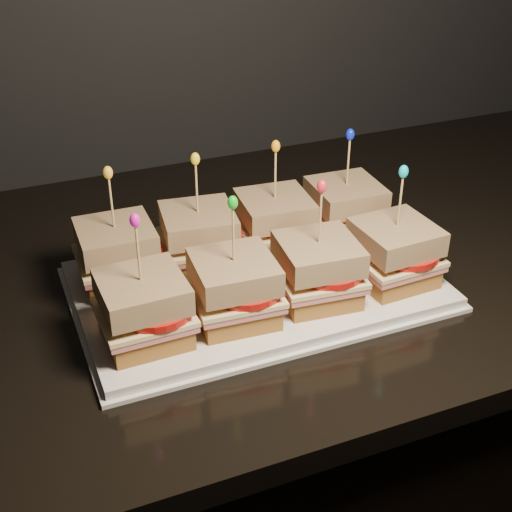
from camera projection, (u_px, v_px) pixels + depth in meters
name	position (u px, v px, depth m)	size (l,w,h in m)	color
cabinet	(264.00, 485.00, 1.29)	(2.49, 0.71, 0.91)	black
granite_slab	(266.00, 263.00, 1.05)	(2.53, 0.75, 0.03)	black
platter	(256.00, 286.00, 0.95)	(0.46, 0.29, 0.02)	silver
platter_rim	(256.00, 289.00, 0.95)	(0.48, 0.30, 0.01)	silver
sandwich_0_bread_bot	(120.00, 272.00, 0.94)	(0.09, 0.09, 0.03)	brown
sandwich_0_ham	(118.00, 261.00, 0.93)	(0.10, 0.10, 0.01)	#C35E60
sandwich_0_cheese	(118.00, 257.00, 0.92)	(0.10, 0.10, 0.01)	beige
sandwich_0_tomato	(127.00, 252.00, 0.92)	(0.09, 0.09, 0.01)	#B0150F
sandwich_0_bread_top	(116.00, 238.00, 0.91)	(0.09, 0.09, 0.03)	#502B0C
sandwich_0_pick	(112.00, 206.00, 0.89)	(0.00, 0.00, 0.09)	tan
sandwich_0_frill	(108.00, 173.00, 0.86)	(0.01, 0.01, 0.02)	yellow
sandwich_1_bread_bot	(200.00, 256.00, 0.97)	(0.09, 0.09, 0.03)	brown
sandwich_1_ham	(199.00, 245.00, 0.96)	(0.10, 0.10, 0.01)	#C35E60
sandwich_1_cheese	(199.00, 241.00, 0.96)	(0.10, 0.10, 0.01)	beige
sandwich_1_tomato	(209.00, 236.00, 0.96)	(0.09, 0.09, 0.01)	#B0150F
sandwich_1_bread_top	(198.00, 222.00, 0.95)	(0.09, 0.09, 0.03)	#502B0C
sandwich_1_pick	(197.00, 191.00, 0.92)	(0.00, 0.00, 0.09)	tan
sandwich_1_frill	(195.00, 159.00, 0.90)	(0.01, 0.01, 0.02)	yellow
sandwich_2_bread_bot	(274.00, 241.00, 1.01)	(0.09, 0.09, 0.03)	brown
sandwich_2_ham	(274.00, 230.00, 1.00)	(0.10, 0.10, 0.01)	#C35E60
sandwich_2_cheese	(275.00, 226.00, 1.00)	(0.10, 0.10, 0.01)	beige
sandwich_2_tomato	(284.00, 221.00, 0.99)	(0.09, 0.09, 0.01)	#B0150F
sandwich_2_bread_top	(275.00, 208.00, 0.98)	(0.09, 0.09, 0.03)	#502B0C
sandwich_2_pick	(275.00, 177.00, 0.96)	(0.00, 0.00, 0.09)	tan
sandwich_2_frill	(276.00, 146.00, 0.94)	(0.01, 0.01, 0.02)	orange
sandwich_3_bread_bot	(344.00, 227.00, 1.05)	(0.09, 0.09, 0.03)	brown
sandwich_3_ham	(344.00, 216.00, 1.04)	(0.10, 0.10, 0.01)	#C35E60
sandwich_3_cheese	(345.00, 212.00, 1.03)	(0.10, 0.10, 0.01)	beige
sandwich_3_tomato	(354.00, 208.00, 1.03)	(0.09, 0.09, 0.01)	#B0150F
sandwich_3_bread_top	(346.00, 195.00, 1.02)	(0.09, 0.09, 0.03)	#502B0C
sandwich_3_pick	(348.00, 165.00, 1.00)	(0.00, 0.00, 0.09)	tan
sandwich_3_frill	(350.00, 134.00, 0.97)	(0.01, 0.01, 0.02)	#0C1DD2
sandwich_4_bread_bot	(146.00, 329.00, 0.83)	(0.09, 0.09, 0.03)	brown
sandwich_4_ham	(144.00, 317.00, 0.82)	(0.10, 0.10, 0.01)	#C35E60
sandwich_4_cheese	(144.00, 312.00, 0.82)	(0.10, 0.10, 0.01)	beige
sandwich_4_tomato	(155.00, 307.00, 0.81)	(0.09, 0.09, 0.01)	#B0150F
sandwich_4_bread_top	(142.00, 292.00, 0.80)	(0.09, 0.09, 0.03)	#502B0C
sandwich_4_pick	(139.00, 257.00, 0.78)	(0.00, 0.00, 0.09)	tan
sandwich_4_frill	(135.00, 220.00, 0.76)	(0.01, 0.01, 0.02)	#D4179F
sandwich_5_bread_bot	(235.00, 308.00, 0.87)	(0.09, 0.09, 0.03)	brown
sandwich_5_ham	(234.00, 296.00, 0.86)	(0.10, 0.10, 0.01)	#C35E60
sandwich_5_cheese	(234.00, 292.00, 0.85)	(0.10, 0.10, 0.01)	beige
sandwich_5_tomato	(245.00, 287.00, 0.85)	(0.09, 0.09, 0.01)	#B0150F
sandwich_5_bread_top	(234.00, 272.00, 0.84)	(0.09, 0.09, 0.03)	#502B0C
sandwich_5_pick	(233.00, 238.00, 0.82)	(0.00, 0.00, 0.09)	tan
sandwich_5_frill	(233.00, 203.00, 0.79)	(0.01, 0.01, 0.02)	#15AD1C
sandwich_6_bread_bot	(317.00, 289.00, 0.90)	(0.09, 0.09, 0.03)	brown
sandwich_6_ham	(317.00, 278.00, 0.89)	(0.10, 0.10, 0.01)	#C35E60
sandwich_6_cheese	(317.00, 273.00, 0.89)	(0.10, 0.10, 0.01)	beige
sandwich_6_tomato	(328.00, 268.00, 0.89)	(0.09, 0.09, 0.01)	#B0150F
sandwich_6_bread_top	(318.00, 254.00, 0.88)	(0.09, 0.09, 0.03)	#502B0C
sandwich_6_pick	(320.00, 221.00, 0.85)	(0.00, 0.00, 0.09)	tan
sandwich_6_frill	(322.00, 186.00, 0.83)	(0.01, 0.01, 0.02)	red
sandwich_7_bread_bot	(392.00, 271.00, 0.94)	(0.09, 0.09, 0.03)	brown
sandwich_7_ham	(393.00, 260.00, 0.93)	(0.10, 0.10, 0.01)	#C35E60
sandwich_7_cheese	(394.00, 256.00, 0.93)	(0.10, 0.10, 0.01)	beige
sandwich_7_tomato	(405.00, 251.00, 0.92)	(0.09, 0.09, 0.01)	#B0150F
sandwich_7_bread_top	(396.00, 237.00, 0.91)	(0.09, 0.09, 0.03)	#502B0C
sandwich_7_pick	(400.00, 205.00, 0.89)	(0.00, 0.00, 0.09)	tan
sandwich_7_frill	(404.00, 172.00, 0.87)	(0.01, 0.01, 0.02)	#08B5CB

